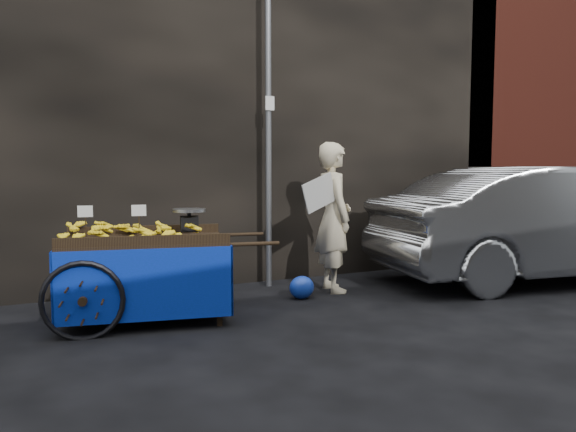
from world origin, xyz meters
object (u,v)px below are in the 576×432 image
vendor (333,217)px  parked_car (546,224)px  banana_cart (140,247)px  plastic_bag (302,287)px

vendor → parked_car: size_ratio=0.39×
banana_cart → plastic_bag: bearing=14.9°
banana_cart → parked_car: parked_car is taller
banana_cart → vendor: size_ratio=1.28×
plastic_bag → parked_car: size_ratio=0.06×
plastic_bag → parked_car: parked_car is taller
banana_cart → parked_car: (5.49, -0.33, 0.03)m
vendor → parked_car: vendor is taller
parked_car → vendor: bearing=86.5°
vendor → plastic_bag: (-0.57, -0.23, -0.81)m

